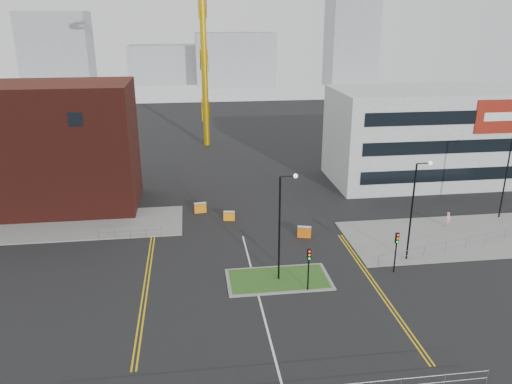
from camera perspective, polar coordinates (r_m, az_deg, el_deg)
ground at (r=35.13m, az=1.63°, el=-16.58°), size 200.00×200.00×0.00m
pavement_left at (r=56.21m, az=-22.87°, el=-3.67°), size 28.00×8.00×0.12m
pavement_right at (r=53.89m, az=22.89°, el=-4.65°), size 24.00×10.00×0.12m
island_kerb at (r=42.05m, az=2.59°, el=-9.94°), size 8.60×4.60×0.08m
grass_island at (r=42.04m, az=2.59°, el=-9.91°), size 8.00×4.00×0.12m
brick_building at (r=60.51m, az=-25.05°, el=4.41°), size 24.20×10.07×14.24m
office_block at (r=68.99m, az=19.12°, el=6.11°), size 25.00×12.20×12.00m
streetlamp_island at (r=39.73m, az=3.02°, el=-3.15°), size 1.46×0.36×9.18m
streetlamp_right_near at (r=45.13m, az=17.70°, el=-1.25°), size 1.46×0.36×9.18m
streetlamp_right_far at (r=58.62m, az=26.93°, el=2.22°), size 1.46×0.36×9.18m
traffic_light_island at (r=39.49m, az=6.05°, el=-7.93°), size 0.28×0.33×3.65m
traffic_light_right at (r=43.63m, az=15.76°, el=-5.83°), size 0.28×0.33×3.65m
railing_left at (r=50.53m, az=-14.18°, el=-4.39°), size 6.05×0.05×1.10m
railing_right at (r=50.93m, az=22.90°, el=-5.16°), size 19.05×5.05×1.10m
centre_line at (r=36.74m, az=1.11°, el=-14.76°), size 0.15×30.00×0.01m
yellow_left_a at (r=43.48m, az=-12.52°, el=-9.42°), size 0.12×24.00×0.01m
yellow_left_b at (r=43.45m, az=-12.12°, el=-9.41°), size 0.12×24.00×0.01m
yellow_right_a at (r=42.27m, az=13.31°, el=-10.38°), size 0.12×20.00×0.01m
yellow_right_b at (r=42.37m, az=13.70°, el=-10.34°), size 0.12×20.00×0.01m
skyline_a at (r=152.47m, az=-21.74°, el=14.50°), size 18.00×12.00×22.00m
skyline_b at (r=159.21m, az=-2.41°, el=14.88°), size 24.00×12.00×16.00m
skyline_c at (r=161.03m, az=10.80°, el=16.76°), size 14.00×12.00×28.00m
skyline_d at (r=168.69m, az=-9.02°, el=14.24°), size 30.00×12.00×12.00m
pedestrian at (r=55.00m, az=21.10°, el=-3.02°), size 0.74×0.62×1.73m
barrier_left at (r=53.41m, az=-3.09°, el=-2.70°), size 1.23×0.56×1.00m
barrier_mid at (r=55.75m, az=-6.39°, el=-1.75°), size 1.38×0.63×1.12m
barrier_right at (r=49.55m, az=5.54°, el=-4.52°), size 1.40×0.79×1.12m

